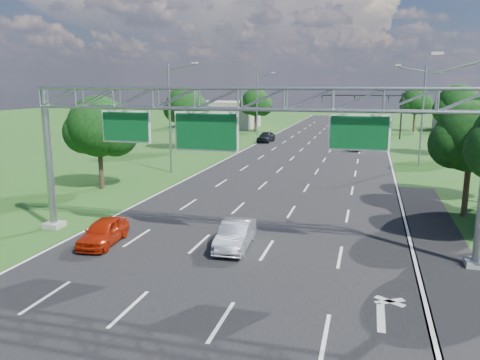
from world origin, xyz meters
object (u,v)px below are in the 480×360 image
(sign_gantry, at_px, (241,111))
(silver_sedan, at_px, (235,235))
(red_coupe, at_px, (103,232))
(box_truck, at_px, (379,126))
(traffic_signal, at_px, (378,105))

(sign_gantry, xyz_separation_m, silver_sedan, (-0.18, -0.50, -6.21))
(red_coupe, xyz_separation_m, silver_sedan, (6.77, 1.30, 0.02))
(red_coupe, bearing_deg, sign_gantry, 7.91)
(silver_sedan, height_order, box_truck, box_truck)
(sign_gantry, xyz_separation_m, red_coupe, (-6.95, -1.80, -6.23))
(box_truck, bearing_deg, red_coupe, -104.89)
(silver_sedan, distance_m, box_truck, 60.53)
(sign_gantry, xyz_separation_m, box_truck, (7.67, 59.52, -5.45))
(red_coupe, height_order, silver_sedan, silver_sedan)
(red_coupe, height_order, box_truck, box_truck)
(red_coupe, distance_m, box_truck, 63.04)
(traffic_signal, relative_size, silver_sedan, 2.93)
(box_truck, bearing_deg, silver_sedan, -98.93)
(traffic_signal, distance_m, silver_sedan, 54.18)
(red_coupe, relative_size, silver_sedan, 0.94)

